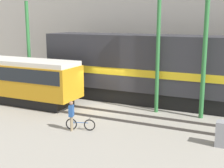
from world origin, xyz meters
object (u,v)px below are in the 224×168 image
object	(u,v)px
freight_locomotive	(168,69)
signal_box	(224,134)
person	(71,113)
utility_pole_right	(205,42)
utility_pole_center	(158,54)
streetcar	(11,77)
bicycle	(80,124)
utility_pole_left	(29,50)

from	to	relation	value
freight_locomotive	signal_box	size ratio (longest dim) A/B	14.83
freight_locomotive	signal_box	distance (m)	7.72
person	utility_pole_right	distance (m)	8.66
utility_pole_center	freight_locomotive	bearing A→B (deg)	87.05
person	utility_pole_center	distance (m)	6.69
streetcar	bicycle	world-z (taller)	streetcar
person	utility_pole_left	world-z (taller)	utility_pole_left
utility_pole_left	signal_box	world-z (taller)	utility_pole_left
freight_locomotive	utility_pole_center	world-z (taller)	utility_pole_center
streetcar	utility_pole_center	world-z (taller)	utility_pole_center
person	bicycle	bearing A→B (deg)	34.74
utility_pole_left	utility_pole_center	distance (m)	10.18
utility_pole_right	bicycle	bearing A→B (deg)	-137.65
utility_pole_left	utility_pole_right	distance (m)	13.04
streetcar	signal_box	distance (m)	14.90
freight_locomotive	utility_pole_right	size ratio (longest dim) A/B	1.95
bicycle	signal_box	size ratio (longest dim) A/B	1.32
person	utility_pole_left	xyz separation A→B (m)	(-7.13, 5.27, 2.61)
utility_pole_right	signal_box	distance (m)	5.87
person	utility_pole_center	world-z (taller)	utility_pole_center
utility_pole_right	streetcar	bearing A→B (deg)	-171.07
freight_locomotive	signal_box	bearing A→B (deg)	-53.68
bicycle	utility_pole_left	size ratio (longest dim) A/B	0.22
bicycle	utility_pole_center	world-z (taller)	utility_pole_center
utility_pole_center	utility_pole_right	bearing A→B (deg)	0.00
freight_locomotive	streetcar	world-z (taller)	freight_locomotive
utility_pole_center	bicycle	bearing A→B (deg)	-118.05
person	utility_pole_center	bearing A→B (deg)	59.93
freight_locomotive	person	size ratio (longest dim) A/B	10.89
bicycle	utility_pole_center	bearing A→B (deg)	61.95
utility_pole_left	utility_pole_center	world-z (taller)	utility_pole_center
freight_locomotive	person	world-z (taller)	freight_locomotive
utility_pole_right	signal_box	size ratio (longest dim) A/B	7.60
bicycle	signal_box	distance (m)	7.28
person	streetcar	bearing A→B (deg)	155.68
bicycle	freight_locomotive	bearing A→B (deg)	68.53
freight_locomotive	utility_pole_left	size ratio (longest dim) A/B	2.47
streetcar	signal_box	size ratio (longest dim) A/B	8.79
utility_pole_left	utility_pole_center	size ratio (longest dim) A/B	0.95
utility_pole_right	person	bearing A→B (deg)	-138.10
utility_pole_left	utility_pole_center	bearing A→B (deg)	0.00
utility_pole_center	person	bearing A→B (deg)	-120.07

